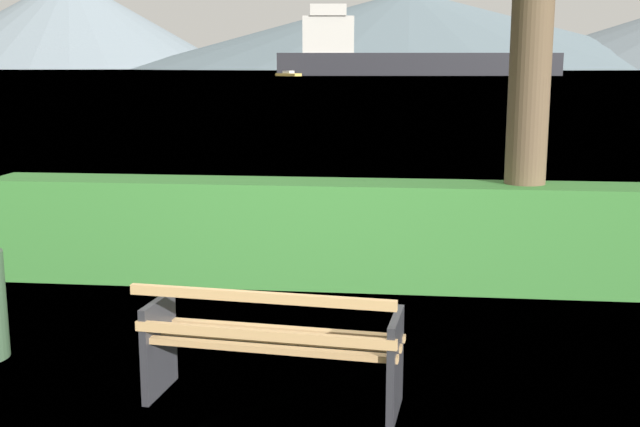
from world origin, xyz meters
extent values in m
plane|color=#567A38|center=(0.00, 0.00, 0.00)|extent=(1400.00, 1400.00, 0.00)
plane|color=#7A99A8|center=(0.00, 307.48, 0.00)|extent=(620.00, 620.00, 0.00)
cube|color=tan|center=(-0.02, -0.19, 0.45)|extent=(1.73, 0.25, 0.04)
cube|color=tan|center=(0.00, 0.00, 0.45)|extent=(1.73, 0.25, 0.04)
cube|color=tan|center=(0.02, 0.19, 0.45)|extent=(1.73, 0.25, 0.04)
cube|color=tan|center=(-0.03, -0.26, 0.57)|extent=(1.73, 0.23, 0.06)
cube|color=tan|center=(-0.03, -0.31, 0.84)|extent=(1.73, 0.23, 0.06)
cube|color=#2D2D33|center=(-0.82, 0.07, 0.34)|extent=(0.10, 0.51, 0.68)
cube|color=#2D2D33|center=(0.82, -0.11, 0.34)|extent=(0.10, 0.51, 0.68)
cube|color=#387A33|center=(0.00, 2.97, 0.54)|extent=(7.03, 0.66, 1.09)
cylinder|color=brown|center=(2.06, 3.08, 2.07)|extent=(0.41, 0.41, 4.15)
cube|color=#232328|center=(2.72, 184.11, 2.61)|extent=(66.58, 16.41, 5.22)
cube|color=beige|center=(-18.26, 181.91, 9.39)|extent=(12.70, 9.83, 8.35)
cube|color=beige|center=(-18.26, 181.91, 14.87)|extent=(9.26, 10.41, 2.61)
cube|color=gold|center=(-26.13, 171.01, 0.31)|extent=(6.49, 6.07, 0.63)
cube|color=silver|center=(-26.13, 171.01, 0.91)|extent=(2.79, 2.70, 0.57)
cone|color=gray|center=(-259.82, 589.27, 35.35)|extent=(249.71, 249.71, 70.69)
cone|color=slate|center=(0.00, 605.02, 29.04)|extent=(424.76, 424.76, 58.08)
camera|label=1|loc=(0.87, -4.95, 2.26)|focal=43.87mm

